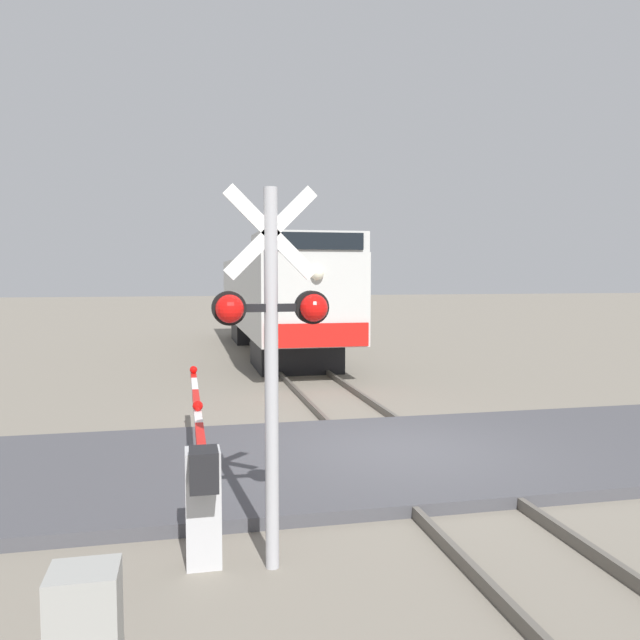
{
  "coord_description": "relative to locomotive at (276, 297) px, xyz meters",
  "views": [
    {
      "loc": [
        -3.5,
        -9.61,
        3.03
      ],
      "look_at": [
        -0.79,
        2.89,
        2.1
      ],
      "focal_mm": 35.6,
      "sensor_mm": 36.0,
      "label": 1
    }
  ],
  "objects": [
    {
      "name": "crossing_gate",
      "position": [
        -3.33,
        -16.58,
        -1.33
      ],
      "size": [
        0.36,
        6.54,
        1.33
      ],
      "color": "silver",
      "rests_on": "ground_plane"
    },
    {
      "name": "crossing_signal",
      "position": [
        -2.64,
        -17.72,
        0.25
      ],
      "size": [
        1.18,
        0.33,
        3.92
      ],
      "color": "#ADADB2",
      "rests_on": "ground_plane"
    },
    {
      "name": "rail_track_right",
      "position": [
        0.72,
        -14.4,
        -2.09
      ],
      "size": [
        0.08,
        80.0,
        0.15
      ],
      "primitive_type": "cube",
      "color": "#59544C",
      "rests_on": "ground_plane"
    },
    {
      "name": "rail_track_left",
      "position": [
        -0.72,
        -14.4,
        -2.09
      ],
      "size": [
        0.08,
        80.0,
        0.15
      ],
      "primitive_type": "cube",
      "color": "#59544C",
      "rests_on": "ground_plane"
    },
    {
      "name": "locomotive",
      "position": [
        0.0,
        0.0,
        0.0
      ],
      "size": [
        2.99,
        15.64,
        4.19
      ],
      "color": "black",
      "rests_on": "ground_plane"
    },
    {
      "name": "ground_plane",
      "position": [
        0.0,
        -14.4,
        -2.17
      ],
      "size": [
        160.0,
        160.0,
        0.0
      ],
      "primitive_type": "plane",
      "color": "gray"
    },
    {
      "name": "road_surface",
      "position": [
        0.0,
        -14.4,
        -2.08
      ],
      "size": [
        36.0,
        4.72,
        0.17
      ],
      "primitive_type": "cube",
      "color": "#47474C",
      "rests_on": "ground_plane"
    }
  ]
}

